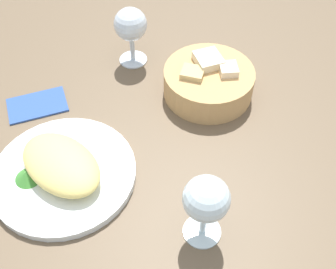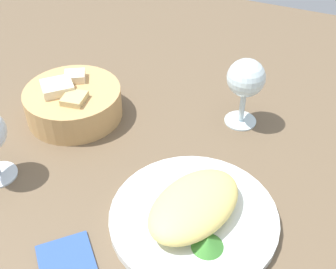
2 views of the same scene
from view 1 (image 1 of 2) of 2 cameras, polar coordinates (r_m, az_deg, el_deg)
ground_plane at (r=73.98cm, az=-4.35°, el=-1.70°), size 140.00×140.00×2.00cm
plate at (r=70.30cm, az=-14.22°, el=-5.28°), size 23.81×23.81×1.40cm
omelette at (r=68.21cm, az=-14.64°, el=-3.99°), size 17.83×14.02×3.92cm
lettuce_garnish at (r=69.86cm, az=-18.93°, el=-5.35°), size 4.33×4.33×1.68cm
bread_basket at (r=80.22cm, az=5.60°, el=7.41°), size 17.31×17.31×7.19cm
wine_glass_near at (r=56.15cm, az=5.30°, el=-9.24°), size 6.60×6.60×12.67cm
wine_glass_far at (r=84.64cm, az=-5.20°, el=14.63°), size 6.68×6.68×12.36cm
folded_napkin at (r=82.65cm, az=-17.90°, el=3.82°), size 12.71×12.75×0.80cm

